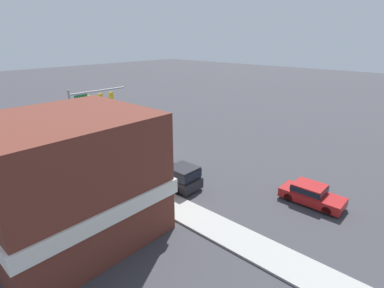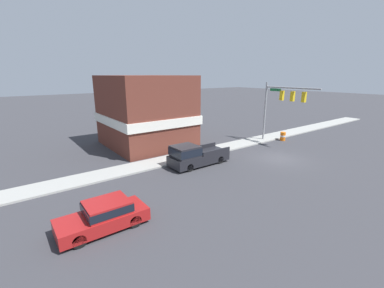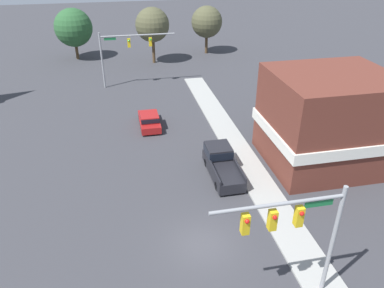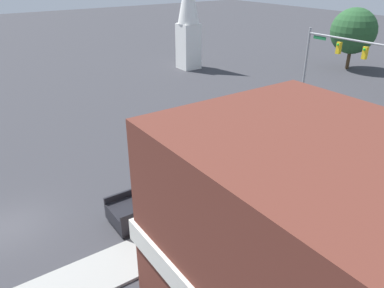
{
  "view_description": "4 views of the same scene",
  "coord_description": "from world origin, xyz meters",
  "views": [
    {
      "loc": [
        18.81,
        23.54,
        11.66
      ],
      "look_at": [
        1.33,
        7.72,
        3.16
      ],
      "focal_mm": 28.0,
      "sensor_mm": 36.0,
      "label": 1
    },
    {
      "loc": [
        -13.57,
        20.39,
        7.72
      ],
      "look_at": [
        -0.28,
        10.48,
        3.2
      ],
      "focal_mm": 24.0,
      "sensor_mm": 36.0,
      "label": 2
    },
    {
      "loc": [
        -4.12,
        -16.65,
        16.71
      ],
      "look_at": [
        0.85,
        7.4,
        3.0
      ],
      "focal_mm": 35.0,
      "sensor_mm": 36.0,
      "label": 3
    },
    {
      "loc": [
        18.04,
        -1.11,
        12.18
      ],
      "look_at": [
        0.39,
        11.16,
        1.85
      ],
      "focal_mm": 35.0,
      "sensor_mm": 36.0,
      "label": 4
    }
  ],
  "objects": [
    {
      "name": "car_lead",
      "position": [
        -1.48,
        16.98,
        0.76
      ],
      "size": [
        1.9,
        4.46,
        1.46
      ],
      "color": "black",
      "rests_on": "ground"
    },
    {
      "name": "ground_plane",
      "position": [
        0.0,
        0.0,
        0.0
      ],
      "size": [
        200.0,
        200.0,
        0.0
      ],
      "primitive_type": "plane",
      "color": "#38383D"
    },
    {
      "name": "near_signal_assembly",
      "position": [
        3.3,
        -4.58,
        4.98
      ],
      "size": [
        6.48,
        0.49,
        6.83
      ],
      "color": "gray",
      "rests_on": "ground"
    },
    {
      "name": "pickup_truck_parked",
      "position": [
        3.27,
        7.61,
        0.95
      ],
      "size": [
        2.06,
        5.46,
        1.94
      ],
      "color": "black",
      "rests_on": "ground"
    },
    {
      "name": "construction_barrel",
      "position": [
        3.9,
        -6.27,
        0.52
      ],
      "size": [
        0.63,
        0.63,
        1.03
      ],
      "color": "orange",
      "rests_on": "ground"
    },
    {
      "name": "corner_brick_building",
      "position": [
        11.98,
        7.67,
        3.72
      ],
      "size": [
        9.46,
        8.41,
        7.6
      ],
      "color": "brown",
      "rests_on": "ground"
    },
    {
      "name": "sidewalk_curb",
      "position": [
        5.7,
        0.0,
        0.07
      ],
      "size": [
        2.4,
        60.0,
        0.14
      ],
      "color": "#9E9E99",
      "rests_on": "ground"
    }
  ]
}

